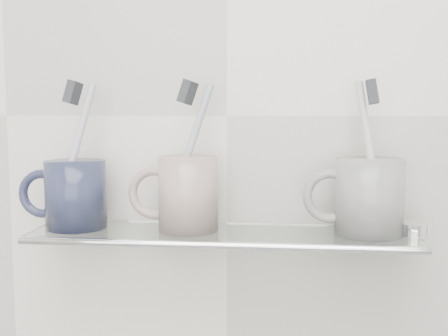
# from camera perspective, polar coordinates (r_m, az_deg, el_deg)

# --- Properties ---
(wall_back) EXTENTS (2.50, 0.00, 2.50)m
(wall_back) POSITION_cam_1_polar(r_m,az_deg,el_deg) (0.78, 0.30, 5.33)
(wall_back) COLOR silver
(wall_back) RESTS_ON ground
(shelf_glass) EXTENTS (0.50, 0.12, 0.01)m
(shelf_glass) POSITION_cam_1_polar(r_m,az_deg,el_deg) (0.74, -0.18, -6.79)
(shelf_glass) COLOR silver
(shelf_glass) RESTS_ON wall_back
(shelf_rail) EXTENTS (0.50, 0.01, 0.01)m
(shelf_rail) POSITION_cam_1_polar(r_m,az_deg,el_deg) (0.68, -0.68, -7.85)
(shelf_rail) COLOR silver
(shelf_rail) RESTS_ON shelf_glass
(bracket_left) EXTENTS (0.02, 0.03, 0.02)m
(bracket_left) POSITION_cam_1_polar(r_m,az_deg,el_deg) (0.83, -14.44, -6.26)
(bracket_left) COLOR silver
(bracket_left) RESTS_ON wall_back
(bracket_right) EXTENTS (0.02, 0.03, 0.02)m
(bracket_right) POSITION_cam_1_polar(r_m,az_deg,el_deg) (0.79, 15.56, -6.91)
(bracket_right) COLOR silver
(bracket_right) RESTS_ON wall_back
(mug_left) EXTENTS (0.10, 0.10, 0.09)m
(mug_left) POSITION_cam_1_polar(r_m,az_deg,el_deg) (0.78, -14.82, -2.61)
(mug_left) COLOR #20253E
(mug_left) RESTS_ON shelf_glass
(mug_left_handle) EXTENTS (0.07, 0.01, 0.07)m
(mug_left_handle) POSITION_cam_1_polar(r_m,az_deg,el_deg) (0.80, -17.96, -2.51)
(mug_left_handle) COLOR #20253E
(mug_left_handle) RESTS_ON mug_left
(toothbrush_left) EXTENTS (0.06, 0.03, 0.19)m
(toothbrush_left) POSITION_cam_1_polar(r_m,az_deg,el_deg) (0.77, -14.94, 1.47)
(toothbrush_left) COLOR silver
(toothbrush_left) RESTS_ON mug_left
(bristles_left) EXTENTS (0.02, 0.03, 0.03)m
(bristles_left) POSITION_cam_1_polar(r_m,az_deg,el_deg) (0.77, -15.11, 7.41)
(bristles_left) COLOR #2A2D31
(bristles_left) RESTS_ON toothbrush_left
(mug_center) EXTENTS (0.10, 0.10, 0.10)m
(mug_center) POSITION_cam_1_polar(r_m,az_deg,el_deg) (0.74, -3.65, -2.61)
(mug_center) COLOR silver
(mug_center) RESTS_ON shelf_glass
(mug_center_handle) EXTENTS (0.07, 0.01, 0.07)m
(mug_center_handle) POSITION_cam_1_polar(r_m,az_deg,el_deg) (0.75, -7.10, -2.54)
(mug_center_handle) COLOR silver
(mug_center_handle) RESTS_ON mug_center
(toothbrush_center) EXTENTS (0.07, 0.02, 0.18)m
(toothbrush_center) POSITION_cam_1_polar(r_m,az_deg,el_deg) (0.73, -3.67, 1.42)
(toothbrush_center) COLOR #8F9CAF
(toothbrush_center) RESTS_ON mug_center
(bristles_center) EXTENTS (0.03, 0.03, 0.03)m
(bristles_center) POSITION_cam_1_polar(r_m,az_deg,el_deg) (0.73, -3.72, 7.69)
(bristles_center) COLOR #2A2D31
(bristles_center) RESTS_ON toothbrush_center
(mug_right) EXTENTS (0.11, 0.11, 0.10)m
(mug_right) POSITION_cam_1_polar(r_m,az_deg,el_deg) (0.74, 14.55, -2.84)
(mug_right) COLOR silver
(mug_right) RESTS_ON shelf_glass
(mug_right_handle) EXTENTS (0.07, 0.01, 0.07)m
(mug_right_handle) POSITION_cam_1_polar(r_m,az_deg,el_deg) (0.73, 10.73, -2.82)
(mug_right_handle) COLOR silver
(mug_right_handle) RESTS_ON mug_right
(toothbrush_right) EXTENTS (0.04, 0.03, 0.19)m
(toothbrush_right) POSITION_cam_1_polar(r_m,az_deg,el_deg) (0.73, 14.66, 1.22)
(toothbrush_right) COLOR silver
(toothbrush_right) RESTS_ON mug_right
(bristles_right) EXTENTS (0.02, 0.03, 0.03)m
(bristles_right) POSITION_cam_1_polar(r_m,az_deg,el_deg) (0.73, 14.83, 7.50)
(bristles_right) COLOR #2A2D31
(bristles_right) RESTS_ON toothbrush_right
(chrome_cap) EXTENTS (0.04, 0.04, 0.02)m
(chrome_cap) POSITION_cam_1_polar(r_m,az_deg,el_deg) (0.76, 18.75, -5.89)
(chrome_cap) COLOR silver
(chrome_cap) RESTS_ON shelf_glass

